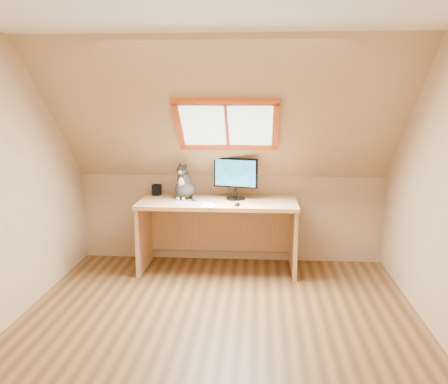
{
  "coord_description": "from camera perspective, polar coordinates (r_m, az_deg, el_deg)",
  "views": [
    {
      "loc": [
        0.34,
        -3.92,
        1.89
      ],
      "look_at": [
        -0.03,
        1.0,
        0.95
      ],
      "focal_mm": 40.0,
      "sensor_mm": 36.0,
      "label": 1
    }
  ],
  "objects": [
    {
      "name": "graphics_tablet",
      "position": [
        5.25,
        -4.15,
        -1.36
      ],
      "size": [
        0.3,
        0.22,
        0.01
      ],
      "primitive_type": "cube",
      "rotation": [
        0.0,
        0.0,
        -0.02
      ],
      "color": "#B2B2B7",
      "rests_on": "desk"
    },
    {
      "name": "papers",
      "position": [
        5.2,
        -2.57,
        -1.52
      ],
      "size": [
        0.33,
        0.27,
        0.0
      ],
      "color": "white",
      "rests_on": "desk"
    },
    {
      "name": "desk",
      "position": [
        5.56,
        -0.62,
        -3.19
      ],
      "size": [
        1.72,
        0.75,
        0.78
      ],
      "color": "tan",
      "rests_on": "ground"
    },
    {
      "name": "cat",
      "position": [
        5.54,
        -4.56,
        0.77
      ],
      "size": [
        0.29,
        0.33,
        0.42
      ],
      "color": "#403B39",
      "rests_on": "desk"
    },
    {
      "name": "monitor",
      "position": [
        5.46,
        1.35,
        1.87
      ],
      "size": [
        0.49,
        0.21,
        0.46
      ],
      "color": "black",
      "rests_on": "desk"
    },
    {
      "name": "desk_speaker",
      "position": [
        5.77,
        -7.7,
        0.25
      ],
      "size": [
        0.1,
        0.1,
        0.13
      ],
      "primitive_type": "cube",
      "rotation": [
        0.0,
        0.0,
        -0.21
      ],
      "color": "black",
      "rests_on": "desk"
    },
    {
      "name": "room_shell",
      "position": [
        3.87,
        -0.81,
        3.96
      ],
      "size": [
        3.52,
        3.52,
        2.41
      ],
      "color": "tan",
      "rests_on": "ground"
    },
    {
      "name": "mouse",
      "position": [
        5.17,
        1.52,
        -1.42
      ],
      "size": [
        0.09,
        0.12,
        0.03
      ],
      "primitive_type": "ellipsoid",
      "rotation": [
        0.0,
        0.0,
        -0.3
      ],
      "color": "black",
      "rests_on": "desk"
    },
    {
      "name": "ground",
      "position": [
        4.37,
        -0.65,
        -14.87
      ],
      "size": [
        3.5,
        3.5,
        0.0
      ],
      "primitive_type": "plane",
      "color": "brown",
      "rests_on": "ground"
    },
    {
      "name": "cables",
      "position": [
        5.3,
        3.21,
        -1.25
      ],
      "size": [
        0.51,
        0.26,
        0.01
      ],
      "color": "silver",
      "rests_on": "desk"
    }
  ]
}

